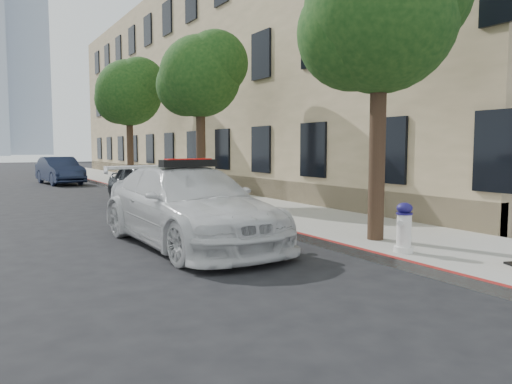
{
  "coord_description": "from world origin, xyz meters",
  "views": [
    {
      "loc": [
        -3.71,
        -8.87,
        1.87
      ],
      "look_at": [
        1.2,
        -0.46,
        1.0
      ],
      "focal_mm": 35.0,
      "sensor_mm": 36.0,
      "label": 1
    }
  ],
  "objects_px": {
    "parked_car_mid": "(147,184)",
    "parked_car_far": "(60,171)",
    "police_car": "(189,205)",
    "fire_hydrant": "(404,228)"
  },
  "relations": [
    {
      "from": "police_car",
      "to": "parked_car_far",
      "type": "height_order",
      "value": "police_car"
    },
    {
      "from": "police_car",
      "to": "fire_hydrant",
      "type": "xyz_separation_m",
      "value": [
        2.5,
        -3.11,
        -0.21
      ]
    },
    {
      "from": "parked_car_mid",
      "to": "parked_car_far",
      "type": "bearing_deg",
      "value": 93.31
    },
    {
      "from": "parked_car_far",
      "to": "parked_car_mid",
      "type": "bearing_deg",
      "value": -92.61
    },
    {
      "from": "police_car",
      "to": "fire_hydrant",
      "type": "bearing_deg",
      "value": -53.56
    },
    {
      "from": "parked_car_mid",
      "to": "parked_car_far",
      "type": "distance_m",
      "value": 11.81
    },
    {
      "from": "police_car",
      "to": "parked_car_far",
      "type": "bearing_deg",
      "value": 86.16
    },
    {
      "from": "parked_car_mid",
      "to": "parked_car_far",
      "type": "xyz_separation_m",
      "value": [
        -0.76,
        11.79,
        -0.02
      ]
    },
    {
      "from": "police_car",
      "to": "parked_car_far",
      "type": "xyz_separation_m",
      "value": [
        0.47,
        18.12,
        -0.06
      ]
    },
    {
      "from": "parked_car_mid",
      "to": "fire_hydrant",
      "type": "bearing_deg",
      "value": -82.69
    }
  ]
}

